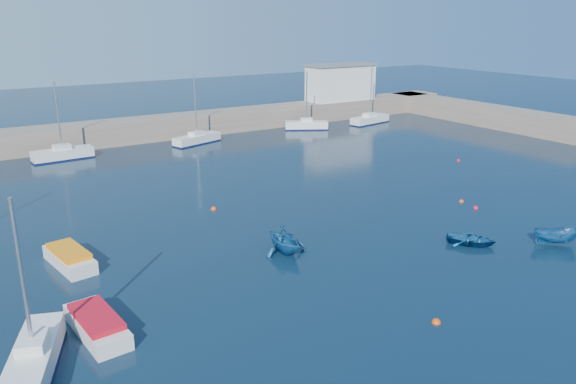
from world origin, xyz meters
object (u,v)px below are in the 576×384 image
sailboat_6 (197,139)px  dinghy_center (471,240)px  sailboat_5 (63,154)px  sailboat_7 (306,125)px  motorboat_0 (97,324)px  sailboat_1 (35,357)px  harbor_office (340,83)px  sailboat_8 (370,119)px  motorboat_1 (70,258)px  dinghy_left (284,240)px  dinghy_right (556,236)px

sailboat_6 → dinghy_center: 38.61m
sailboat_5 → sailboat_7: 31.06m
motorboat_0 → dinghy_center: 23.87m
sailboat_1 → motorboat_0: 3.35m
harbor_office → sailboat_8: size_ratio=1.18×
motorboat_1 → dinghy_left: (12.07, -5.15, 0.34)m
motorboat_1 → dinghy_center: 25.55m
dinghy_right → harbor_office: bearing=14.2°
sailboat_1 → dinghy_right: bearing=13.7°
sailboat_5 → dinghy_center: size_ratio=2.60×
sailboat_6 → dinghy_right: (7.68, -41.45, 0.02)m
motorboat_0 → sailboat_8: bearing=31.8°
sailboat_7 → sailboat_8: bearing=-68.3°
dinghy_center → sailboat_8: bearing=20.9°
sailboat_5 → sailboat_8: 41.09m
motorboat_1 → motorboat_0: bearing=-102.9°
sailboat_6 → sailboat_7: 15.91m
harbor_office → sailboat_8: (0.56, -6.30, -4.51)m
motorboat_0 → dinghy_center: bearing=-10.3°
dinghy_center → dinghy_right: dinghy_right is taller
sailboat_7 → motorboat_0: size_ratio=1.54×
sailboat_7 → sailboat_6: bearing=119.6°
sailboat_1 → sailboat_5: sailboat_5 is taller
sailboat_6 → sailboat_8: sailboat_8 is taller
sailboat_1 → sailboat_8: size_ratio=0.91×
harbor_office → sailboat_1: 65.81m
sailboat_8 → dinghy_right: bearing=145.3°
motorboat_0 → dinghy_right: (28.54, -4.96, 0.08)m
sailboat_5 → dinghy_right: size_ratio=2.71×
harbor_office → dinghy_left: size_ratio=3.02×
dinghy_left → sailboat_8: bearing=40.6°
sailboat_7 → motorboat_0: 52.04m
sailboat_1 → sailboat_5: size_ratio=0.95×
sailboat_5 → motorboat_0: size_ratio=1.66×
motorboat_1 → dinghy_center: (23.23, -10.64, -0.20)m
motorboat_0 → dinghy_center: (23.79, -2.01, -0.18)m
harbor_office → motorboat_1: harbor_office is taller
dinghy_center → sailboat_1: bearing=141.4°
sailboat_6 → sailboat_8: (25.92, -0.84, 0.02)m
motorboat_0 → dinghy_right: dinghy_right is taller
sailboat_8 → dinghy_right: 44.52m
sailboat_7 → dinghy_center: sailboat_7 is taller
motorboat_1 → sailboat_7: bearing=28.7°
motorboat_0 → dinghy_left: (12.63, 3.49, 0.37)m
dinghy_center → dinghy_left: dinghy_left is taller
sailboat_6 → dinghy_center: bearing=165.7°
sailboat_5 → sailboat_6: 15.16m
harbor_office → dinghy_center: (-22.43, -43.96, -4.77)m
motorboat_0 → dinghy_right: 28.97m
sailboat_1 → sailboat_7: bearing=63.9°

